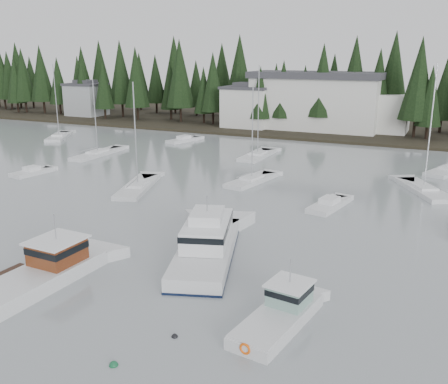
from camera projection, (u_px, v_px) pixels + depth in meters
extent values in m
cube|color=black|center=(354.00, 123.00, 108.94)|extent=(240.00, 54.00, 1.00)
cube|color=silver|center=(247.00, 108.00, 99.33)|extent=(9.00, 7.00, 7.50)
cube|color=#38383D|center=(248.00, 88.00, 98.25)|extent=(9.54, 7.42, 0.50)
cube|color=#38383D|center=(248.00, 84.00, 98.09)|extent=(4.95, 3.85, 0.80)
cube|color=#999EA0|center=(86.00, 100.00, 118.10)|extent=(8.00, 7.00, 7.00)
cube|color=#38383D|center=(85.00, 84.00, 117.09)|extent=(8.48, 7.42, 0.50)
cube|color=#38383D|center=(85.00, 82.00, 116.93)|extent=(4.40, 3.85, 0.80)
cube|color=silver|center=(316.00, 103.00, 96.36)|extent=(24.00, 10.00, 10.00)
cube|color=#38383D|center=(317.00, 75.00, 94.94)|extent=(25.00, 11.00, 1.20)
cube|color=silver|center=(381.00, 113.00, 93.67)|extent=(10.00, 8.00, 7.00)
cube|color=silver|center=(36.00, 285.00, 32.77)|extent=(3.80, 10.40, 1.48)
cube|color=silver|center=(35.00, 274.00, 32.56)|extent=(3.72, 10.19, 0.14)
cube|color=#4F1E0F|center=(57.00, 252.00, 34.11)|extent=(2.92, 3.18, 1.60)
cube|color=white|center=(56.00, 240.00, 33.88)|extent=(3.28, 3.61, 0.14)
cube|color=black|center=(57.00, 247.00, 34.02)|extent=(2.99, 3.24, 0.46)
cylinder|color=#A5A8AD|center=(55.00, 226.00, 33.62)|extent=(0.08, 0.08, 1.83)
cube|color=black|center=(6.00, 279.00, 34.06)|extent=(1.50, 3.70, 0.63)
cube|color=silver|center=(206.00, 256.00, 37.38)|extent=(7.55, 13.04, 1.81)
cube|color=black|center=(206.00, 257.00, 37.42)|extent=(7.61, 13.12, 0.25)
cube|color=white|center=(207.00, 231.00, 37.50)|extent=(5.02, 7.14, 1.64)
cube|color=black|center=(207.00, 226.00, 37.40)|extent=(5.12, 7.23, 0.45)
cube|color=white|center=(207.00, 216.00, 37.18)|extent=(3.21, 3.80, 0.74)
cylinder|color=#A5A8AD|center=(207.00, 204.00, 36.94)|extent=(0.10, 0.10, 1.25)
cube|color=silver|center=(277.00, 324.00, 28.06)|extent=(3.52, 7.53, 1.18)
cube|color=silver|center=(278.00, 314.00, 27.89)|extent=(3.45, 7.38, 0.11)
cube|color=#7CA397|center=(289.00, 294.00, 28.90)|extent=(2.36, 2.44, 1.27)
cube|color=white|center=(290.00, 283.00, 28.72)|extent=(2.65, 2.76, 0.11)
cube|color=black|center=(290.00, 290.00, 28.83)|extent=(2.42, 2.49, 0.36)
cylinder|color=#A5A8AD|center=(290.00, 271.00, 28.51)|extent=(0.08, 0.08, 1.45)
torus|color=#F2590C|center=(245.00, 349.00, 25.02)|extent=(0.65, 0.21, 0.63)
cube|color=silver|center=(423.00, 192.00, 55.23)|extent=(7.05, 9.63, 1.05)
cube|color=white|center=(424.00, 186.00, 55.06)|extent=(3.27, 3.76, 0.30)
cylinder|color=#A5A8AD|center=(431.00, 127.00, 53.29)|extent=(0.14, 0.14, 13.41)
cube|color=silver|center=(138.00, 189.00, 56.45)|extent=(5.78, 10.67, 1.05)
cube|color=white|center=(138.00, 183.00, 56.28)|extent=(2.89, 3.93, 0.30)
cylinder|color=#A5A8AD|center=(135.00, 135.00, 54.78)|extent=(0.14, 0.14, 11.36)
cube|color=silver|center=(252.00, 182.00, 59.28)|extent=(4.00, 8.82, 1.05)
cube|color=white|center=(252.00, 177.00, 59.11)|extent=(2.25, 3.16, 0.30)
cylinder|color=#A5A8AD|center=(252.00, 133.00, 57.70)|extent=(0.14, 0.14, 10.71)
cube|color=silver|center=(258.00, 157.00, 73.78)|extent=(2.88, 9.27, 1.05)
cube|color=white|center=(258.00, 153.00, 73.60)|extent=(2.00, 3.16, 0.30)
cylinder|color=#A5A8AD|center=(258.00, 110.00, 71.93)|extent=(0.14, 0.14, 12.69)
cube|color=silver|center=(98.00, 155.00, 74.92)|extent=(2.78, 10.65, 1.05)
cube|color=white|center=(98.00, 151.00, 74.74)|extent=(1.83, 3.65, 0.30)
cylinder|color=#A5A8AD|center=(95.00, 116.00, 73.34)|extent=(0.14, 0.14, 10.68)
cube|color=silver|center=(59.00, 138.00, 90.31)|extent=(7.21, 9.95, 1.05)
cube|color=white|center=(59.00, 134.00, 90.14)|extent=(3.33, 3.87, 0.30)
cylinder|color=#A5A8AD|center=(56.00, 100.00, 88.49)|extent=(0.14, 0.14, 12.48)
cube|color=silver|center=(32.00, 174.00, 63.21)|extent=(2.89, 5.65, 0.90)
cube|color=white|center=(32.00, 168.00, 63.02)|extent=(1.71, 1.91, 0.55)
cube|color=silver|center=(329.00, 207.00, 49.65)|extent=(3.33, 6.77, 0.90)
cube|color=white|center=(329.00, 200.00, 49.47)|extent=(1.84, 2.31, 0.55)
cube|color=silver|center=(184.00, 141.00, 86.64)|extent=(3.95, 7.28, 0.90)
cube|color=white|center=(184.00, 137.00, 86.45)|extent=(2.03, 2.54, 0.55)
sphere|color=#145933|center=(114.00, 366.00, 24.52)|extent=(0.46, 0.46, 0.46)
sphere|color=black|center=(175.00, 337.00, 26.99)|extent=(0.36, 0.36, 0.36)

